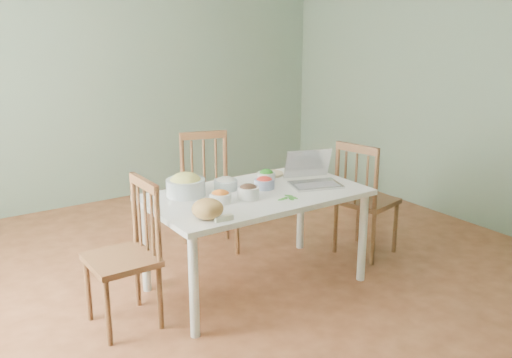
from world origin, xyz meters
TOP-DOWN VIEW (x-y plane):
  - floor at (0.00, 0.00)m, footprint 5.00×5.00m
  - wall_back at (0.00, 2.50)m, footprint 5.00×0.00m
  - wall_right at (2.50, 0.00)m, footprint 0.00×5.00m
  - dining_table at (0.07, -0.06)m, footprint 1.52×0.85m
  - chair_far at (0.13, 0.71)m, footprint 0.53×0.52m
  - chair_left at (-0.93, -0.05)m, footprint 0.40×0.42m
  - chair_right at (1.16, -0.07)m, footprint 0.48×0.50m
  - bread_boule at (-0.47, -0.33)m, footprint 0.23×0.23m
  - butter_stick at (-0.40, -0.42)m, footprint 0.12×0.04m
  - bowl_squash at (-0.36, 0.16)m, footprint 0.30×0.30m
  - bowl_carrot at (-0.24, -0.10)m, footprint 0.16×0.16m
  - bowl_onion at (-0.06, 0.13)m, footprint 0.20×0.20m
  - bowl_mushroom at (-0.04, -0.13)m, footprint 0.19×0.19m
  - bowl_redpep at (0.18, -0.01)m, footprint 0.16×0.16m
  - bowl_broccoli at (0.31, 0.15)m, footprint 0.17×0.17m
  - flatbread at (0.42, 0.26)m, footprint 0.20×0.20m
  - basil_bunch at (0.17, -0.29)m, footprint 0.17×0.17m
  - laptop at (0.53, -0.16)m, footprint 0.44×0.42m

SIDE VIEW (x-z plane):
  - floor at x=0.00m, z-range 0.00..0.00m
  - dining_table at x=0.07m, z-range 0.00..0.71m
  - chair_left at x=-0.93m, z-range 0.00..0.94m
  - chair_right at x=1.16m, z-range 0.00..0.95m
  - chair_far at x=0.13m, z-range 0.00..0.98m
  - flatbread at x=0.42m, z-range 0.71..0.73m
  - basil_bunch at x=0.17m, z-range 0.71..0.73m
  - butter_stick at x=-0.40m, z-range 0.71..0.74m
  - bowl_carrot at x=-0.24m, z-range 0.71..0.79m
  - bowl_broccoli at x=0.31m, z-range 0.71..0.80m
  - bowl_redpep at x=0.18m, z-range 0.71..0.80m
  - bowl_onion at x=-0.06m, z-range 0.71..0.80m
  - bowl_mushroom at x=-0.04m, z-range 0.71..0.81m
  - bread_boule at x=-0.47m, z-range 0.71..0.84m
  - bowl_squash at x=-0.36m, z-range 0.71..0.87m
  - laptop at x=0.53m, z-range 0.71..0.95m
  - wall_back at x=0.00m, z-range 0.00..2.70m
  - wall_right at x=2.50m, z-range 0.00..2.70m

